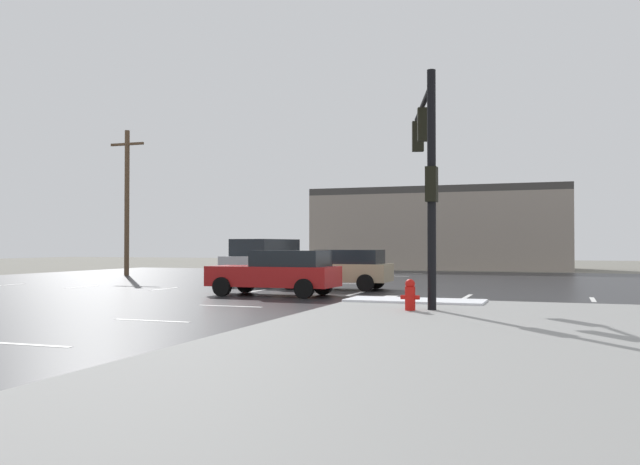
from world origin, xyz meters
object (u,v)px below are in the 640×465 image
Objects in this scene: fire_hydrant at (410,295)px; suv_silver at (265,260)px; traffic_signal_mast at (427,157)px; sedan_red at (278,272)px; sedan_tan at (338,268)px; utility_pole_far at (127,199)px.

suv_silver reaches higher than fire_hydrant.
sedan_red is (-5.85, 3.36, -3.36)m from traffic_signal_mast.
sedan_tan is at bearing 18.28° from traffic_signal_mast.
fire_hydrant is 7.56m from sedan_red.
fire_hydrant is 0.09× the size of utility_pole_far.
sedan_red is (3.33, -6.39, -0.24)m from suv_silver.
fire_hydrant is at bearing -39.41° from utility_pole_far.
traffic_signal_mast is 25.32m from utility_pole_far.
utility_pole_far is (-15.46, 7.78, 3.60)m from sedan_tan.
sedan_tan is at bearing 118.32° from fire_hydrant.
suv_silver is 12.82m from utility_pole_far.
traffic_signal_mast is at bearing -36.44° from utility_pole_far.
fire_hydrant is 0.16× the size of suv_silver.
traffic_signal_mast is 0.72× the size of utility_pole_far.
sedan_red is at bearing 33.16° from suv_silver.
suv_silver is at bearing 27.51° from traffic_signal_mast.
sedan_tan is (-4.90, 7.26, -3.36)m from traffic_signal_mast.
sedan_red is 0.54× the size of utility_pole_far.
utility_pole_far reaches higher than sedan_tan.
suv_silver is at bearing -31.46° from sedan_tan.
fire_hydrant is at bearing 44.25° from suv_silver.
traffic_signal_mast is 1.23× the size of suv_silver.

